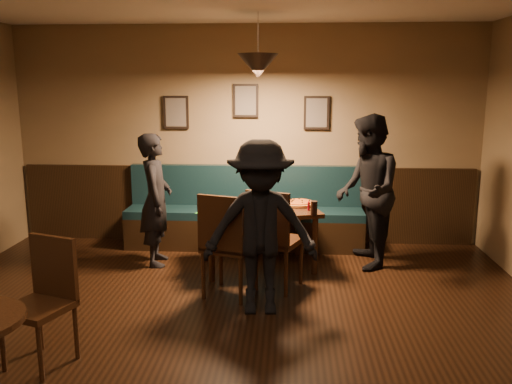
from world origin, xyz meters
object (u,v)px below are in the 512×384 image
at_px(soda_glass, 314,208).
at_px(tabasco_bottle, 309,205).
at_px(diner_front, 261,228).
at_px(diner_right, 367,192).
at_px(chair_near_right, 276,238).
at_px(diner_left, 156,200).
at_px(chair_near_left, 230,244).
at_px(dining_table, 258,238).
at_px(booth_bench, 244,209).
at_px(cafe_chair_far, 37,305).

distance_m(soda_glass, tabasco_bottle, 0.22).
relative_size(diner_front, tabasco_bottle, 13.22).
bearing_deg(diner_right, chair_near_right, -55.42).
height_order(diner_right, tabasco_bottle, diner_right).
bearing_deg(diner_left, chair_near_left, -141.22).
bearing_deg(dining_table, booth_bench, 90.59).
bearing_deg(tabasco_bottle, chair_near_right, -123.38).
relative_size(diner_right, cafe_chair_far, 1.83).
height_order(diner_front, tabasco_bottle, diner_front).
height_order(diner_right, soda_glass, diner_right).
distance_m(booth_bench, chair_near_left, 1.60).
relative_size(dining_table, diner_front, 0.81).
xyz_separation_m(diner_right, soda_glass, (-0.61, -0.43, -0.10)).
height_order(chair_near_left, diner_right, diner_right).
distance_m(chair_near_left, cafe_chair_far, 1.92).
relative_size(booth_bench, soda_glass, 19.44).
bearing_deg(diner_front, tabasco_bottle, 63.50).
distance_m(booth_bench, tabasco_bottle, 1.19).
bearing_deg(tabasco_bottle, soda_glass, -77.51).
bearing_deg(dining_table, chair_near_left, -120.45).
bearing_deg(diner_front, chair_near_right, 74.36).
relative_size(dining_table, tabasco_bottle, 10.77).
distance_m(diner_front, soda_glass, 1.05).
bearing_deg(diner_left, dining_table, -101.60).
xyz_separation_m(chair_near_left, diner_right, (1.45, 0.96, 0.35)).
height_order(chair_near_left, diner_front, diner_front).
relative_size(booth_bench, cafe_chair_far, 3.16).
bearing_deg(booth_bench, soda_glass, -52.37).
relative_size(chair_near_left, soda_glass, 6.76).
bearing_deg(booth_bench, chair_near_right, -72.36).
distance_m(dining_table, chair_near_right, 0.66).
height_order(booth_bench, diner_left, diner_left).
xyz_separation_m(chair_near_right, diner_front, (-0.13, -0.61, 0.27)).
bearing_deg(diner_left, diner_front, -143.19).
xyz_separation_m(dining_table, diner_right, (1.22, 0.14, 0.52)).
relative_size(dining_table, cafe_chair_far, 1.36).
distance_m(diner_left, diner_front, 1.80).
bearing_deg(booth_bench, cafe_chair_far, -112.51).
distance_m(chair_near_right, diner_front, 0.68).
xyz_separation_m(booth_bench, cafe_chair_far, (-1.27, -3.05, -0.03)).
bearing_deg(diner_front, dining_table, 90.56).
bearing_deg(dining_table, cafe_chair_far, -138.23).
height_order(chair_near_right, diner_front, diner_front).
bearing_deg(cafe_chair_far, diner_right, -118.58).
bearing_deg(dining_table, soda_glass, -40.39).
distance_m(booth_bench, diner_left, 1.22).
bearing_deg(cafe_chair_far, diner_left, -77.77).
relative_size(booth_bench, chair_near_left, 2.87).
bearing_deg(diner_left, tabasco_bottle, -102.91).
height_order(chair_near_left, diner_left, diner_left).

